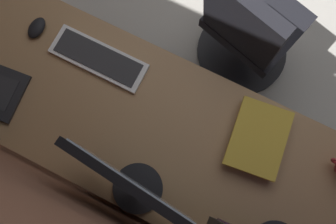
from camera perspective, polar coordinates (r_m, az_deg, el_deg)
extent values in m
cube|color=#936D47|center=(1.53, -0.84, -3.54)|extent=(2.25, 0.67, 0.03)
cylinder|color=silver|center=(2.28, -22.54, 13.50)|extent=(0.05, 0.05, 0.70)
cube|color=#936D47|center=(1.89, -1.08, -6.10)|extent=(0.40, 0.50, 0.69)
cube|color=silver|center=(1.94, 2.32, 0.60)|extent=(0.37, 0.01, 0.61)
cylinder|color=black|center=(1.50, -4.68, -11.67)|extent=(0.20, 0.20, 0.01)
cylinder|color=black|center=(1.44, -4.86, -11.63)|extent=(0.04, 0.04, 0.10)
cube|color=black|center=(1.24, -5.64, -11.47)|extent=(0.50, 0.08, 0.30)
cube|color=#B2BCCC|center=(1.24, -5.35, -10.74)|extent=(0.46, 0.06, 0.27)
cube|color=silver|center=(1.62, -10.66, 8.12)|extent=(0.42, 0.14, 0.02)
cube|color=#2D2D30|center=(1.61, -10.73, 8.26)|extent=(0.38, 0.11, 0.00)
ellipsoid|color=black|center=(1.74, -19.63, 12.14)|extent=(0.06, 0.10, 0.03)
cube|color=beige|center=(1.55, 14.21, -3.68)|extent=(0.16, 0.24, 0.03)
cube|color=gold|center=(1.52, 13.84, -3.95)|extent=(0.25, 0.31, 0.02)
cube|color=black|center=(2.03, 13.62, 13.48)|extent=(0.54, 0.52, 0.07)
cube|color=black|center=(1.68, 11.38, 13.18)|extent=(0.42, 0.23, 0.50)
cylinder|color=black|center=(2.22, 12.31, 11.05)|extent=(0.05, 0.05, 0.37)
cylinder|color=black|center=(2.41, 11.29, 9.13)|extent=(0.56, 0.56, 0.03)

